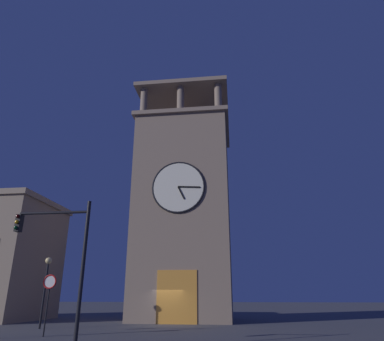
{
  "coord_description": "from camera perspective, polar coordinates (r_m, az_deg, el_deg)",
  "views": [
    {
      "loc": [
        -5.35,
        28.0,
        2.05
      ],
      "look_at": [
        -1.41,
        -4.83,
        13.96
      ],
      "focal_mm": 32.62,
      "sensor_mm": 36.0,
      "label": 1
    }
  ],
  "objects": [
    {
      "name": "street_lamp",
      "position": [
        27.13,
        -22.72,
        -15.81
      ],
      "size": [
        0.44,
        0.44,
        4.6
      ],
      "color": "black",
      "rests_on": "ground_plane"
    },
    {
      "name": "no_horn_sign",
      "position": [
        21.87,
        -22.31,
        -17.22
      ],
      "size": [
        0.78,
        0.14,
        3.19
      ],
      "color": "black",
      "rests_on": "ground_plane"
    },
    {
      "name": "ground_plane",
      "position": [
        28.58,
        -4.34,
        -23.87
      ],
      "size": [
        200.0,
        200.0,
        0.0
      ],
      "primitive_type": "plane",
      "color": "#4C4C51"
    },
    {
      "name": "traffic_signal_near",
      "position": [
        15.87,
        -20.58,
        -11.95
      ],
      "size": [
        3.3,
        0.41,
        5.92
      ],
      "color": "black",
      "rests_on": "ground_plane"
    },
    {
      "name": "clocktower",
      "position": [
        34.0,
        -1.18,
        -6.82
      ],
      "size": [
        9.1,
        9.0,
        24.97
      ],
      "color": "gray",
      "rests_on": "ground_plane"
    }
  ]
}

